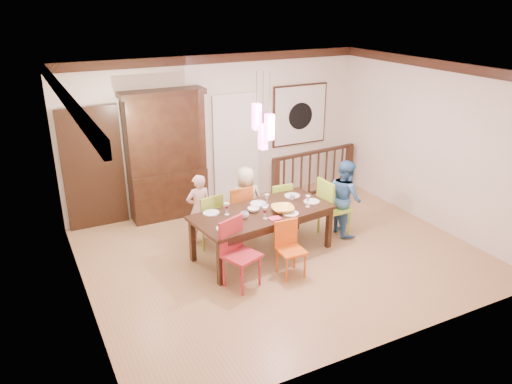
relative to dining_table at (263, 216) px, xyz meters
name	(u,v)px	position (x,y,z in m)	size (l,w,h in m)	color
floor	(281,254)	(0.27, -0.16, -0.67)	(6.00, 6.00, 0.00)	#AA7852
ceiling	(285,71)	(0.27, -0.16, 2.23)	(6.00, 6.00, 0.00)	white
wall_back	(219,132)	(0.27, 2.34, 0.78)	(6.00, 6.00, 0.00)	beige
wall_left	(76,204)	(-2.73, -0.16, 0.78)	(5.00, 5.00, 0.00)	beige
wall_right	(431,144)	(3.27, -0.16, 0.78)	(5.00, 5.00, 0.00)	beige
crown_molding	(285,77)	(0.27, -0.16, 2.15)	(6.00, 5.00, 0.16)	black
panel_door	(94,170)	(-2.13, 2.29, 0.38)	(1.04, 0.07, 2.24)	black
white_doorway	(236,150)	(0.62, 2.30, 0.38)	(0.97, 0.05, 2.22)	silver
painting	(300,115)	(2.07, 2.30, 0.93)	(1.25, 0.06, 1.25)	black
pendant_cluster	(263,126)	(0.00, 0.00, 1.44)	(0.27, 0.21, 1.14)	#FF4CAA
dining_table	(263,216)	(0.00, 0.00, 0.00)	(2.33, 1.28, 0.75)	black
chair_far_left	(206,216)	(-0.68, 0.70, -0.14)	(0.49, 0.49, 0.93)	olive
chair_far_mid	(237,206)	(-0.07, 0.82, -0.15)	(0.43, 0.43, 0.92)	#BB591C
chair_far_right	(278,201)	(0.72, 0.78, -0.18)	(0.42, 0.42, 0.86)	#92C52E
chair_near_left	(241,250)	(-0.71, -0.72, -0.10)	(0.58, 0.58, 1.00)	#A7232B
chair_near_mid	(291,246)	(0.07, -0.78, -0.19)	(0.39, 0.39, 0.83)	#D75612
chair_end_right	(335,203)	(1.42, 0.05, -0.08)	(0.47, 0.47, 1.03)	#93BD32
china_hutch	(166,155)	(-0.86, 2.14, 0.52)	(1.50, 0.46, 2.37)	black
balustrade	(314,172)	(2.13, 1.79, -0.17)	(2.03, 0.24, 0.96)	black
person_far_left	(199,208)	(-0.73, 0.89, -0.08)	(0.43, 0.28, 1.18)	beige
person_far_mid	(246,201)	(0.10, 0.81, -0.06)	(0.59, 0.39, 1.21)	#C2BC93
person_end_right	(345,197)	(1.63, 0.04, -0.01)	(0.65, 0.50, 1.33)	teal
serving_bowl	(283,209)	(0.27, -0.16, 0.12)	(0.35, 0.35, 0.09)	yellow
small_bowl	(254,210)	(-0.13, 0.05, 0.11)	(0.19, 0.19, 0.06)	white
cup_left	(245,215)	(-0.37, -0.11, 0.13)	(0.13, 0.13, 0.10)	silver
cup_right	(292,197)	(0.65, 0.18, 0.12)	(0.10, 0.10, 0.09)	silver
plate_far_left	(211,213)	(-0.75, 0.28, 0.09)	(0.26, 0.26, 0.01)	white
plate_far_mid	(258,203)	(0.07, 0.29, 0.09)	(0.26, 0.26, 0.01)	white
plate_far_right	(292,196)	(0.73, 0.33, 0.09)	(0.26, 0.26, 0.01)	white
plate_near_left	(225,228)	(-0.78, -0.32, 0.09)	(0.26, 0.26, 0.01)	white
plate_near_mid	(290,213)	(0.33, -0.29, 0.09)	(0.26, 0.26, 0.01)	white
plate_end_right	(312,201)	(0.89, -0.04, 0.09)	(0.26, 0.26, 0.01)	white
wine_glass_a	(227,209)	(-0.55, 0.13, 0.17)	(0.08, 0.08, 0.19)	#590C19
wine_glass_b	(267,200)	(0.17, 0.17, 0.17)	(0.08, 0.08, 0.19)	silver
wine_glass_c	(265,213)	(-0.10, -0.27, 0.17)	(0.08, 0.08, 0.19)	#590C19
wine_glass_d	(308,201)	(0.72, -0.17, 0.17)	(0.08, 0.08, 0.19)	silver
napkin	(275,218)	(0.03, -0.35, 0.09)	(0.18, 0.14, 0.01)	#D83359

